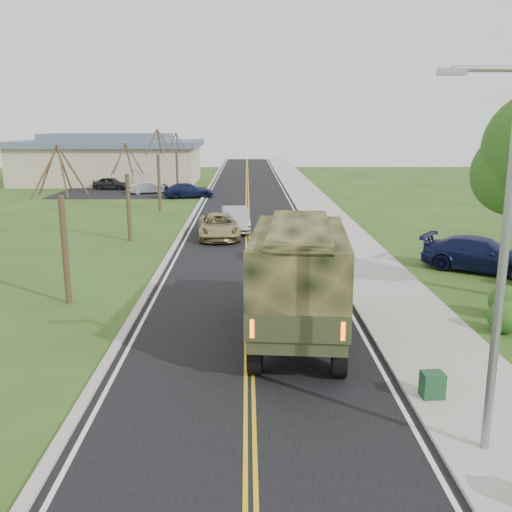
{
  "coord_description": "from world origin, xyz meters",
  "views": [
    {
      "loc": [
        -0.05,
        -11.32,
        6.84
      ],
      "look_at": [
        0.3,
        10.21,
        1.8
      ],
      "focal_mm": 40.0,
      "sensor_mm": 36.0,
      "label": 1
    }
  ],
  "objects_px": {
    "military_truck": "(299,273)",
    "utility_box_far": "(432,385)",
    "suv_champagne": "(219,226)",
    "sedan_silver": "(235,219)",
    "pickup_navy": "(482,255)"
  },
  "relations": [
    {
      "from": "sedan_silver",
      "to": "pickup_navy",
      "type": "relative_size",
      "value": 0.85
    },
    {
      "from": "suv_champagne",
      "to": "utility_box_far",
      "type": "height_order",
      "value": "suv_champagne"
    },
    {
      "from": "suv_champagne",
      "to": "utility_box_far",
      "type": "xyz_separation_m",
      "value": [
        6.36,
        -20.99,
        -0.3
      ]
    },
    {
      "from": "pickup_navy",
      "to": "utility_box_far",
      "type": "height_order",
      "value": "pickup_navy"
    },
    {
      "from": "utility_box_far",
      "to": "military_truck",
      "type": "bearing_deg",
      "value": 122.02
    },
    {
      "from": "sedan_silver",
      "to": "military_truck",
      "type": "bearing_deg",
      "value": -87.9
    },
    {
      "from": "suv_champagne",
      "to": "pickup_navy",
      "type": "bearing_deg",
      "value": -37.08
    },
    {
      "from": "military_truck",
      "to": "pickup_navy",
      "type": "distance_m",
      "value": 12.82
    },
    {
      "from": "suv_champagne",
      "to": "military_truck",
      "type": "bearing_deg",
      "value": -83.04
    },
    {
      "from": "military_truck",
      "to": "pickup_navy",
      "type": "xyz_separation_m",
      "value": [
        9.43,
        8.57,
        -1.42
      ]
    },
    {
      "from": "utility_box_far",
      "to": "sedan_silver",
      "type": "bearing_deg",
      "value": 99.26
    },
    {
      "from": "sedan_silver",
      "to": "utility_box_far",
      "type": "relative_size",
      "value": 7.21
    },
    {
      "from": "military_truck",
      "to": "utility_box_far",
      "type": "distance_m",
      "value": 5.47
    },
    {
      "from": "pickup_navy",
      "to": "utility_box_far",
      "type": "bearing_deg",
      "value": -172.16
    },
    {
      "from": "military_truck",
      "to": "suv_champagne",
      "type": "distance_m",
      "value": 17.19
    }
  ]
}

